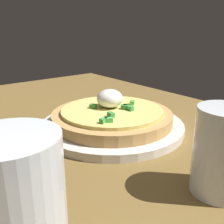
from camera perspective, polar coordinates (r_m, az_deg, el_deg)
dining_table at (r=51.23cm, az=-11.72°, el=-5.76°), size 92.61×79.18×3.20cm
plate at (r=50.49cm, az=-0.00°, el=-2.90°), size 26.65×26.65×1.38cm
pizza at (r=49.81cm, az=-0.03°, el=-0.60°), size 22.37×22.37×6.01cm
cup_near at (r=21.96cm, az=-19.37°, el=-20.88°), size 7.10×7.10×12.15cm
cup_far at (r=33.34cm, az=22.46°, el=-8.39°), size 6.60×6.60×10.39cm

